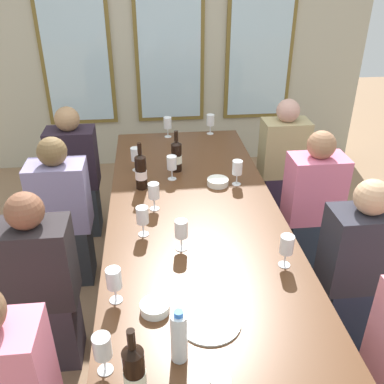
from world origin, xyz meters
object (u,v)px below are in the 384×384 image
at_px(wine_glass_5, 210,121).
at_px(wine_glass_9, 287,246).
at_px(seated_person_3, 355,272).
at_px(seated_person_2, 42,288).
at_px(tasting_bowl_1, 155,307).
at_px(seated_person_0, 63,217).
at_px(wine_glass_6, 154,192).
at_px(wine_glass_2, 142,216).
at_px(white_plate_0, 210,321).
at_px(wine_glass_7, 136,155).
at_px(wine_bottle_2, 176,156).
at_px(tasting_bowl_0, 218,182).
at_px(water_bottle, 179,337).
at_px(seated_person_4, 76,176).
at_px(wine_glass_1, 114,280).
at_px(wine_bottle_1, 135,373).
at_px(seated_person_5, 282,166).
at_px(seated_person_1, 311,209).
at_px(wine_bottle_0, 141,171).
at_px(wine_glass_3, 172,164).
at_px(wine_glass_8, 237,168).
at_px(dining_table, 195,222).
at_px(wine_glass_4, 181,230).
at_px(wine_glass_0, 102,347).
at_px(wine_glass_11, 168,124).

relative_size(wine_glass_5, wine_glass_9, 1.00).
bearing_deg(seated_person_3, seated_person_2, 178.36).
bearing_deg(tasting_bowl_1, seated_person_0, 117.32).
bearing_deg(wine_glass_6, wine_glass_2, -104.26).
bearing_deg(seated_person_3, wine_glass_5, 109.25).
height_order(white_plate_0, seated_person_3, seated_person_3).
relative_size(wine_glass_6, wine_glass_7, 1.00).
relative_size(tasting_bowl_1, wine_glass_6, 0.74).
bearing_deg(wine_glass_6, wine_bottle_2, 71.51).
bearing_deg(wine_glass_7, wine_glass_9, -57.58).
height_order(tasting_bowl_0, tasting_bowl_1, tasting_bowl_0).
height_order(water_bottle, seated_person_0, seated_person_0).
distance_m(water_bottle, wine_glass_2, 0.86).
height_order(white_plate_0, seated_person_4, seated_person_4).
bearing_deg(wine_glass_1, wine_bottle_2, 74.17).
distance_m(wine_bottle_1, seated_person_5, 2.55).
bearing_deg(seated_person_1, white_plate_0, -127.34).
height_order(wine_glass_6, seated_person_4, seated_person_4).
bearing_deg(wine_bottle_0, tasting_bowl_0, -1.01).
bearing_deg(wine_glass_3, wine_glass_6, -108.82).
relative_size(tasting_bowl_0, wine_glass_8, 0.83).
height_order(wine_bottle_0, wine_glass_3, wine_bottle_0).
bearing_deg(seated_person_4, white_plate_0, -66.18).
bearing_deg(tasting_bowl_0, dining_table, -118.99).
height_order(wine_bottle_1, wine_glass_2, wine_bottle_1).
height_order(wine_bottle_2, tasting_bowl_0, wine_bottle_2).
bearing_deg(wine_glass_3, seated_person_5, 30.17).
distance_m(tasting_bowl_0, seated_person_3, 1.02).
distance_m(wine_glass_2, seated_person_5, 1.73).
relative_size(tasting_bowl_1, wine_glass_2, 0.74).
xyz_separation_m(wine_glass_8, wine_glass_9, (0.07, -0.88, -0.00)).
distance_m(white_plate_0, seated_person_1, 1.51).
relative_size(wine_bottle_0, seated_person_5, 0.29).
relative_size(tasting_bowl_1, wine_glass_4, 0.74).
xyz_separation_m(wine_bottle_2, wine_glass_6, (-0.18, -0.52, 0.00)).
relative_size(wine_glass_8, seated_person_4, 0.16).
xyz_separation_m(tasting_bowl_0, wine_glass_0, (-0.65, -1.42, 0.10)).
height_order(wine_glass_0, wine_glass_6, same).
bearing_deg(wine_glass_5, wine_bottle_2, -116.21).
relative_size(wine_glass_6, seated_person_5, 0.16).
bearing_deg(wine_bottle_2, seated_person_1, -16.96).
xyz_separation_m(wine_bottle_1, seated_person_0, (-0.53, 1.58, -0.34)).
xyz_separation_m(wine_bottle_0, water_bottle, (0.14, -1.40, -0.01)).
bearing_deg(wine_glass_7, dining_table, -60.76).
height_order(wine_glass_11, seated_person_2, seated_person_2).
relative_size(water_bottle, wine_glass_4, 1.38).
bearing_deg(dining_table, wine_glass_1, -121.88).
bearing_deg(water_bottle, wine_glass_8, 70.18).
relative_size(wine_glass_3, wine_glass_5, 1.00).
height_order(tasting_bowl_0, wine_glass_5, wine_glass_5).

